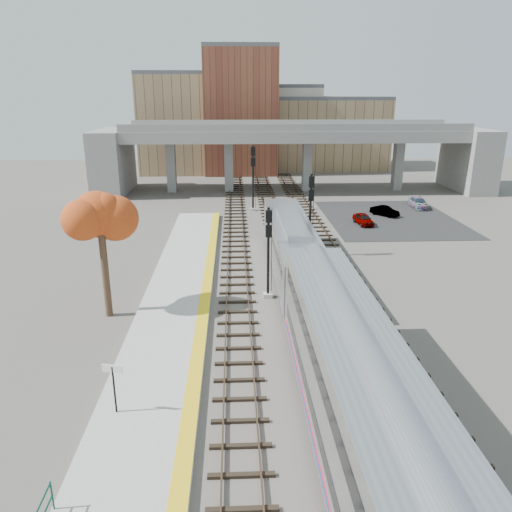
# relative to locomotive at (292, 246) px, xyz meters

# --- Properties ---
(ground) EXTENTS (160.00, 160.00, 0.00)m
(ground) POSITION_rel_locomotive_xyz_m (-1.00, -10.82, -2.28)
(ground) COLOR #47423D
(ground) RESTS_ON ground
(platform) EXTENTS (4.50, 60.00, 0.35)m
(platform) POSITION_rel_locomotive_xyz_m (-8.25, -10.82, -2.10)
(platform) COLOR #9E9E99
(platform) RESTS_ON ground
(yellow_strip) EXTENTS (0.70, 60.00, 0.01)m
(yellow_strip) POSITION_rel_locomotive_xyz_m (-6.35, -10.82, -1.92)
(yellow_strip) COLOR yellow
(yellow_strip) RESTS_ON platform
(tracks) EXTENTS (10.70, 95.00, 0.25)m
(tracks) POSITION_rel_locomotive_xyz_m (-0.07, 1.68, -2.20)
(tracks) COLOR black
(tracks) RESTS_ON ground
(overpass) EXTENTS (54.00, 12.00, 9.50)m
(overpass) POSITION_rel_locomotive_xyz_m (3.92, 34.18, 3.53)
(overpass) COLOR slate
(overpass) RESTS_ON ground
(buildings_far) EXTENTS (43.00, 21.00, 20.60)m
(buildings_far) POSITION_rel_locomotive_xyz_m (0.26, 55.75, 5.60)
(buildings_far) COLOR #997F59
(buildings_far) RESTS_ON ground
(parking_lot) EXTENTS (14.00, 18.00, 0.04)m
(parking_lot) POSITION_rel_locomotive_xyz_m (13.00, 17.18, -2.26)
(parking_lot) COLOR black
(parking_lot) RESTS_ON ground
(locomotive) EXTENTS (3.02, 19.05, 4.10)m
(locomotive) POSITION_rel_locomotive_xyz_m (0.00, 0.00, 0.00)
(locomotive) COLOR #A8AAB2
(locomotive) RESTS_ON ground
(coach) EXTENTS (3.03, 25.00, 5.00)m
(coach) POSITION_rel_locomotive_xyz_m (-0.00, -22.61, 0.52)
(coach) COLOR #A8AAB2
(coach) RESTS_ON ground
(signal_mast_near) EXTENTS (0.60, 0.64, 6.30)m
(signal_mast_near) POSITION_rel_locomotive_xyz_m (-2.10, -4.63, 0.70)
(signal_mast_near) COLOR #9E9E99
(signal_mast_near) RESTS_ON ground
(signal_mast_mid) EXTENTS (0.60, 0.64, 7.06)m
(signal_mast_mid) POSITION_rel_locomotive_xyz_m (2.00, 4.14, 1.23)
(signal_mast_mid) COLOR #9E9E99
(signal_mast_mid) RESTS_ON ground
(signal_mast_far) EXTENTS (0.60, 0.64, 7.59)m
(signal_mast_far) POSITION_rel_locomotive_xyz_m (-2.10, 21.64, 1.58)
(signal_mast_far) COLOR #9E9E99
(signal_mast_far) RESTS_ON ground
(station_sign) EXTENTS (0.89, 0.25, 2.27)m
(station_sign) POSITION_rel_locomotive_xyz_m (-9.50, -17.60, -0.30)
(station_sign) COLOR black
(station_sign) RESTS_ON platform
(tree) EXTENTS (3.60, 3.60, 8.24)m
(tree) POSITION_rel_locomotive_xyz_m (-12.28, -7.01, 3.83)
(tree) COLOR #382619
(tree) RESTS_ON ground
(car_a) EXTENTS (1.82, 3.60, 1.18)m
(car_a) POSITION_rel_locomotive_xyz_m (9.30, 14.53, -1.65)
(car_a) COLOR #99999E
(car_a) RESTS_ON parking_lot
(car_b) EXTENTS (3.01, 3.31, 1.10)m
(car_b) POSITION_rel_locomotive_xyz_m (12.68, 18.25, -1.69)
(car_b) COLOR #99999E
(car_b) RESTS_ON parking_lot
(car_c) EXTENTS (1.87, 4.23, 1.21)m
(car_c) POSITION_rel_locomotive_xyz_m (17.98, 22.22, -1.63)
(car_c) COLOR #99999E
(car_c) RESTS_ON parking_lot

